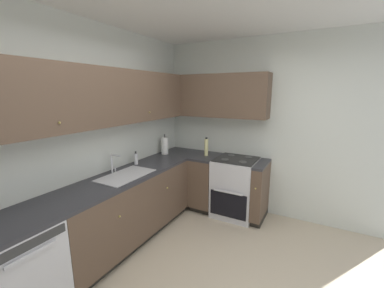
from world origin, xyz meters
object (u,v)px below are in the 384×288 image
at_px(soap_bottle, 136,159).
at_px(oil_bottle, 206,147).
at_px(paper_towel_roll, 165,146).
at_px(oven_range, 236,187).
at_px(dishwasher, 15,275).

bearing_deg(soap_bottle, oil_bottle, -36.15).
relative_size(soap_bottle, oil_bottle, 0.63).
height_order(soap_bottle, paper_towel_roll, paper_towel_roll).
bearing_deg(oven_range, oil_bottle, 92.18).
bearing_deg(paper_towel_roll, soap_bottle, 178.31).
distance_m(dishwasher, soap_bottle, 1.80).
bearing_deg(paper_towel_roll, dishwasher, -176.15).
distance_m(soap_bottle, oil_bottle, 1.12).
xyz_separation_m(dishwasher, oil_bottle, (2.61, -0.48, 0.60)).
distance_m(soap_bottle, paper_towel_roll, 0.68).
distance_m(dishwasher, oil_bottle, 2.72).
xyz_separation_m(oven_range, soap_bottle, (-0.93, 1.16, 0.52)).
height_order(dishwasher, oven_range, oven_range).
xyz_separation_m(soap_bottle, oil_bottle, (0.91, -0.66, 0.06)).
xyz_separation_m(oven_range, paper_towel_roll, (-0.25, 1.14, 0.58)).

